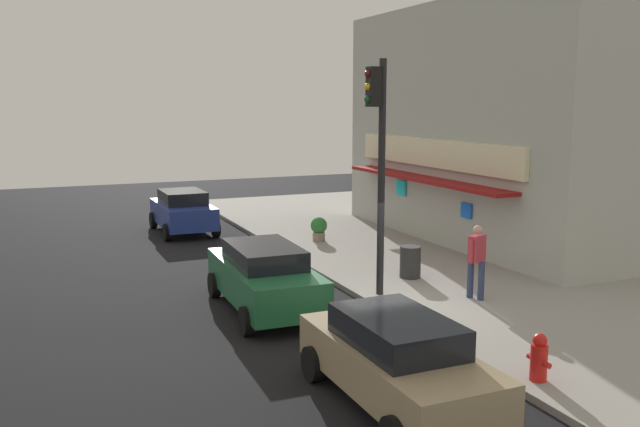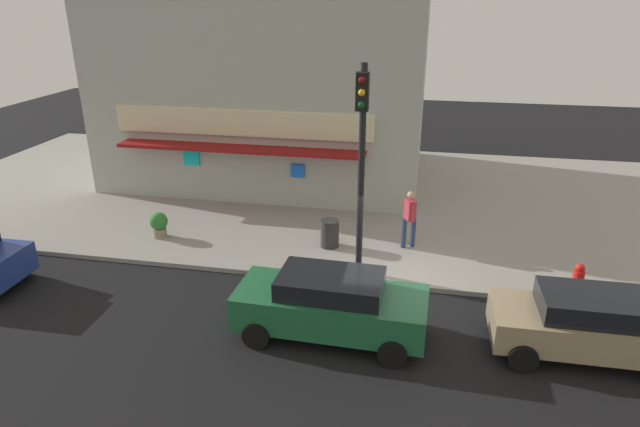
# 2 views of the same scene
# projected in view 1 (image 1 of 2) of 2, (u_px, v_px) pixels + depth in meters

# --- Properties ---
(ground_plane) EXTENTS (58.06, 58.06, 0.00)m
(ground_plane) POSITION_uv_depth(u_px,v_px,m) (381.00, 313.00, 15.97)
(ground_plane) COLOR black
(sidewalk) EXTENTS (38.71, 13.87, 0.14)m
(sidewalk) POSITION_uv_depth(u_px,v_px,m) (601.00, 280.00, 18.66)
(sidewalk) COLOR gray
(sidewalk) RESTS_ON ground_plane
(corner_building) EXTENTS (12.63, 9.17, 8.14)m
(corner_building) POSITION_uv_depth(u_px,v_px,m) (532.00, 123.00, 24.30)
(corner_building) COLOR #ADB2A8
(corner_building) RESTS_ON sidewalk
(traffic_light) EXTENTS (0.32, 0.58, 5.85)m
(traffic_light) POSITION_uv_depth(u_px,v_px,m) (378.00, 148.00, 16.44)
(traffic_light) COLOR black
(traffic_light) RESTS_ON sidewalk
(fire_hydrant) EXTENTS (0.54, 0.30, 0.86)m
(fire_hydrant) POSITION_uv_depth(u_px,v_px,m) (539.00, 358.00, 11.70)
(fire_hydrant) COLOR red
(fire_hydrant) RESTS_ON sidewalk
(trash_can) EXTENTS (0.58, 0.58, 0.88)m
(trash_can) POSITION_uv_depth(u_px,v_px,m) (410.00, 262.00, 18.63)
(trash_can) COLOR #2D2D2D
(trash_can) RESTS_ON sidewalk
(pedestrian) EXTENTS (0.49, 0.60, 1.85)m
(pedestrian) POSITION_uv_depth(u_px,v_px,m) (477.00, 258.00, 16.50)
(pedestrian) COLOR navy
(pedestrian) RESTS_ON sidewalk
(potted_plant_by_doorway) EXTENTS (0.58, 0.58, 0.85)m
(potted_plant_by_doorway) POSITION_uv_depth(u_px,v_px,m) (319.00, 228.00, 23.55)
(potted_plant_by_doorway) COLOR gray
(potted_plant_by_doorway) RESTS_ON sidewalk
(parked_car_green) EXTENTS (4.50, 2.08, 1.61)m
(parked_car_green) POSITION_uv_depth(u_px,v_px,m) (264.00, 276.00, 16.07)
(parked_car_green) COLOR #1E6038
(parked_car_green) RESTS_ON ground_plane
(parked_car_tan) EXTENTS (4.22, 1.95, 1.54)m
(parked_car_tan) POSITION_uv_depth(u_px,v_px,m) (396.00, 359.00, 10.98)
(parked_car_tan) COLOR #9E8966
(parked_car_tan) RESTS_ON ground_plane
(parked_car_blue) EXTENTS (3.94, 2.07, 1.63)m
(parked_car_blue) POSITION_uv_depth(u_px,v_px,m) (183.00, 211.00, 25.78)
(parked_car_blue) COLOR navy
(parked_car_blue) RESTS_ON ground_plane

